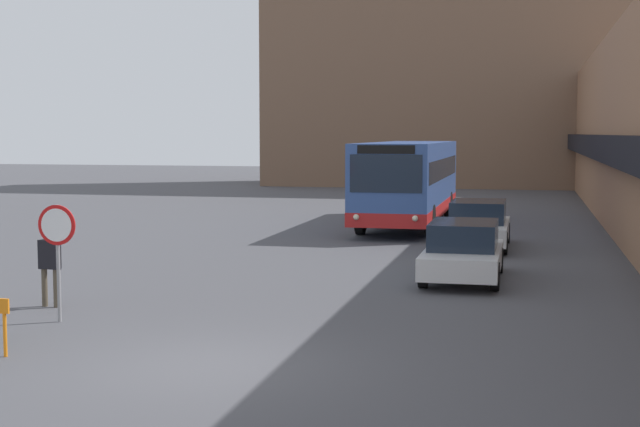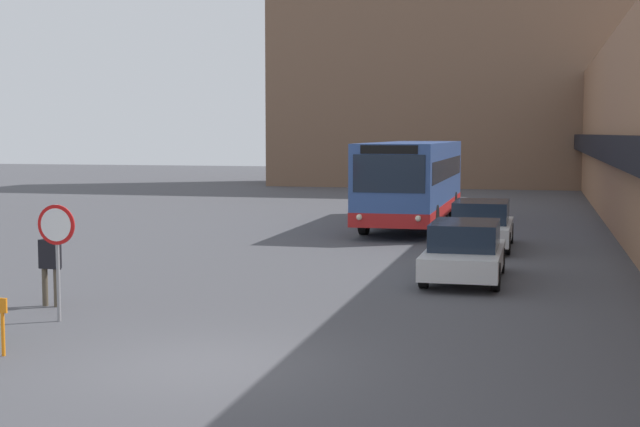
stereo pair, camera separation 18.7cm
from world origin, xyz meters
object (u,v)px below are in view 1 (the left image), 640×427
stop_sign (57,237)px  pedestrian (50,260)px  parked_car_back (478,224)px  city_bus (409,180)px  parked_car_front (463,251)px

stop_sign → pedestrian: size_ratio=1.39×
parked_car_back → pedestrian: 14.15m
city_bus → pedestrian: 18.61m
stop_sign → pedestrian: 1.73m
parked_car_back → stop_sign: 14.79m
parked_car_front → parked_car_back: parked_car_back is taller
stop_sign → pedestrian: (-0.93, 1.30, -0.65)m
parked_car_front → pedestrian: bearing=-146.1°
parked_car_front → stop_sign: stop_sign is taller
parked_car_back → pedestrian: pedestrian is taller
city_bus → parked_car_back: city_bus is taller
parked_car_front → parked_car_back: size_ratio=0.96×
parked_car_front → parked_car_back: bearing=90.0°
parked_car_front → pedestrian: 9.65m
city_bus → parked_car_back: (3.01, -6.25, -1.02)m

